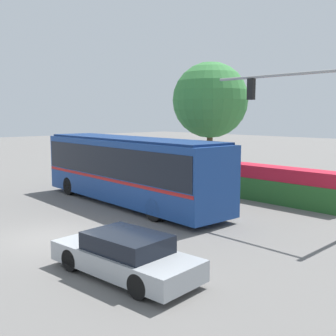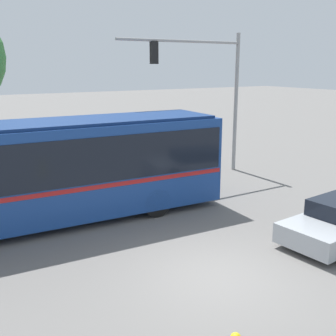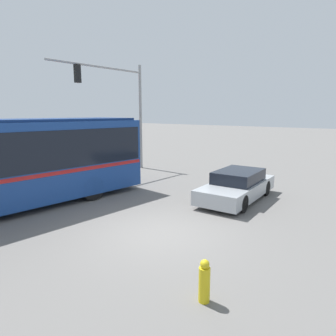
% 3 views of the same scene
% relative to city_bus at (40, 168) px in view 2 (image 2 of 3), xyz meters
% --- Properties ---
extents(ground_plane, '(140.00, 140.00, 0.00)m').
position_rel_city_bus_xyz_m(ground_plane, '(2.69, -5.67, -1.90)').
color(ground_plane, slate).
extents(city_bus, '(12.33, 3.19, 3.34)m').
position_rel_city_bus_xyz_m(city_bus, '(0.00, 0.00, 0.00)').
color(city_bus, navy).
rests_on(city_bus, ground).
extents(traffic_light_pole, '(6.29, 0.24, 6.51)m').
position_rel_city_bus_xyz_m(traffic_light_pole, '(8.51, 2.42, 2.43)').
color(traffic_light_pole, gray).
rests_on(traffic_light_pole, ground).
extents(flowering_hedge, '(6.36, 1.29, 1.83)m').
position_rel_city_bus_xyz_m(flowering_hedge, '(5.33, 5.81, -1.00)').
color(flowering_hedge, '#286028').
rests_on(flowering_hedge, ground).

